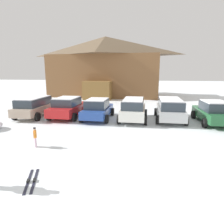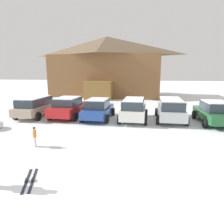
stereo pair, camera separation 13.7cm
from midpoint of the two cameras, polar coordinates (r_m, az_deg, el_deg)
name	(u,v)px [view 1 (the left image)]	position (r m, az deg, el deg)	size (l,w,h in m)	color
ski_lodge	(105,66)	(30.85, -2.02, 12.92)	(16.62, 10.24, 8.70)	brown
parked_beige_suv	(35,106)	(17.48, -21.45, 1.57)	(2.13, 4.40, 1.60)	#BEA791
parked_red_sedan	(68,107)	(16.54, -12.69, 1.41)	(2.29, 4.47, 1.62)	red
parked_blue_hatchback	(98,109)	(15.53, -4.37, 0.93)	(2.12, 4.25, 1.58)	#27499D
parked_white_suv	(133,109)	(15.08, 5.84, 0.92)	(2.11, 4.13, 1.65)	white
parked_silver_wagon	(170,109)	(15.67, 16.00, 0.94)	(2.22, 4.61, 1.65)	silver
parked_green_coupe	(213,112)	(15.84, 26.78, -0.01)	(2.26, 4.30, 1.62)	#276739
skier_child_in_orange_jacket	(35,136)	(10.50, -21.47, -6.39)	(0.24, 0.33, 0.99)	silver
pair_of_skis	(31,181)	(7.66, -22.52, -17.66)	(0.87, 1.60, 0.08)	#1E1E2D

